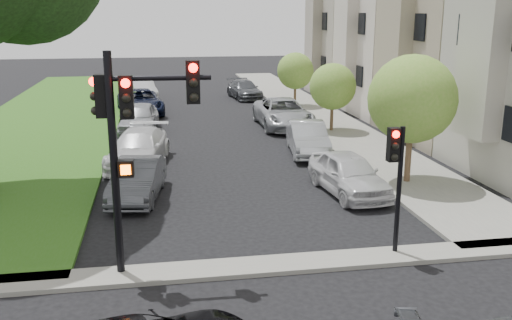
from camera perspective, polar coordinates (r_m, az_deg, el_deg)
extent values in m
plane|color=black|center=(12.78, 3.94, -14.43)|extent=(140.00, 140.00, 0.00)
cube|color=#31611F|center=(35.92, -19.74, 3.97)|extent=(8.00, 44.00, 0.12)
cube|color=slate|center=(36.62, 5.38, 4.96)|extent=(3.50, 44.00, 0.12)
cube|color=slate|center=(14.49, 2.05, -10.44)|extent=(60.00, 1.00, 0.12)
cube|color=gray|center=(22.07, 21.58, 9.23)|extent=(0.70, 2.20, 5.50)
cube|color=black|center=(22.17, 22.51, 11.77)|extent=(0.08, 3.60, 6.00)
cube|color=gray|center=(30.44, 20.67, 11.50)|extent=(7.00, 7.40, 10.00)
cube|color=gray|center=(28.74, 13.81, 10.87)|extent=(0.70, 2.20, 5.50)
cube|color=black|center=(28.81, 14.50, 12.83)|extent=(0.08, 3.60, 6.00)
cube|color=#AE9E95|center=(37.12, 14.79, 12.35)|extent=(7.00, 7.40, 10.00)
cube|color=#AE9E95|center=(35.73, 8.98, 11.78)|extent=(0.70, 2.20, 5.50)
cube|color=black|center=(35.80, 9.51, 13.36)|extent=(0.08, 3.60, 6.00)
cube|color=gray|center=(44.06, 10.70, 12.87)|extent=(7.00, 7.40, 10.00)
cube|color=gray|center=(42.90, 5.73, 12.34)|extent=(0.70, 2.20, 5.50)
cube|color=black|center=(42.96, 6.16, 13.67)|extent=(0.08, 3.60, 6.00)
cylinder|color=brown|center=(21.56, 14.99, 0.56)|extent=(0.23, 0.23, 2.27)
sphere|color=#5F992D|center=(21.17, 15.36, 5.92)|extent=(3.17, 3.17, 3.17)
cylinder|color=brown|center=(30.23, 7.58, 4.37)|extent=(0.17, 0.17, 1.73)
sphere|color=#5F992D|center=(29.99, 7.68, 7.29)|extent=(2.42, 2.42, 2.42)
cylinder|color=brown|center=(38.02, 3.92, 6.57)|extent=(0.17, 0.17, 1.72)
sphere|color=#5F992D|center=(37.84, 3.96, 8.88)|extent=(2.40, 2.40, 2.40)
cylinder|color=black|center=(13.54, -13.97, -0.85)|extent=(0.19, 0.19, 5.37)
cylinder|color=black|center=(13.11, -9.53, 8.09)|extent=(2.27, 0.19, 0.12)
cube|color=black|center=(13.18, -12.84, 6.15)|extent=(0.32, 0.28, 0.98)
cube|color=black|center=(13.15, -6.33, 7.77)|extent=(0.32, 0.28, 0.98)
cube|color=black|center=(13.48, -15.21, 6.19)|extent=(0.28, 0.32, 0.98)
sphere|color=#FF0C05|center=(12.99, -12.95, 7.49)|extent=(0.21, 0.21, 0.21)
sphere|color=black|center=(13.08, -12.79, 4.62)|extent=(0.21, 0.21, 0.21)
cube|color=black|center=(13.52, -12.88, -0.81)|extent=(0.37, 0.27, 0.39)
cube|color=#FF5905|center=(13.38, -12.91, -0.97)|extent=(0.23, 0.03, 0.23)
cylinder|color=black|center=(15.01, 14.08, -3.18)|extent=(0.13, 0.13, 3.44)
cube|color=black|center=(14.59, 13.57, 1.50)|extent=(0.28, 0.25, 0.86)
sphere|color=#FF0C05|center=(14.41, 13.85, 2.50)|extent=(0.18, 0.18, 0.18)
imported|color=silver|center=(20.08, 9.25, -1.36)|extent=(2.13, 4.40, 1.45)
imported|color=#999BA0|center=(25.49, 5.18, 2.19)|extent=(2.04, 4.52, 1.44)
imported|color=#999BA0|center=(31.34, 2.73, 4.70)|extent=(2.61, 5.65, 1.57)
imported|color=#3F4247|center=(41.85, -1.17, 7.06)|extent=(2.35, 4.70, 1.31)
imported|color=#3F4247|center=(19.73, -11.77, -1.93)|extent=(2.02, 4.25, 1.34)
imported|color=silver|center=(23.99, -11.67, 1.16)|extent=(2.93, 5.28, 1.45)
imported|color=#999BA0|center=(30.49, -11.63, 4.13)|extent=(2.25, 4.72, 1.56)
imported|color=black|center=(36.18, -11.50, 5.73)|extent=(3.18, 5.70, 1.51)
imported|color=silver|center=(42.15, -11.26, 6.92)|extent=(2.29, 4.52, 1.42)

